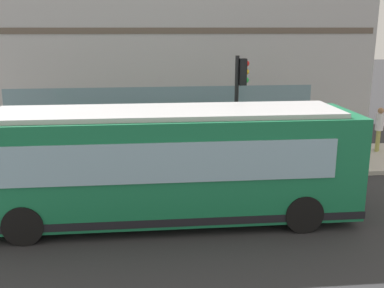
% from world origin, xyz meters
% --- Properties ---
extents(ground, '(120.00, 120.00, 0.00)m').
position_xyz_m(ground, '(0.00, 0.00, 0.00)').
color(ground, '#2D2D30').
extents(sidewalk_curb, '(3.85, 40.00, 0.15)m').
position_xyz_m(sidewalk_curb, '(4.52, 0.00, 0.07)').
color(sidewalk_curb, '#B2ADA3').
rests_on(sidewalk_curb, ground).
extents(building_corner, '(8.66, 17.98, 9.12)m').
position_xyz_m(building_corner, '(10.75, 0.00, 4.55)').
color(building_corner, '#A8A8AD').
rests_on(building_corner, ground).
extents(city_bus_nearside, '(2.70, 10.07, 3.07)m').
position_xyz_m(city_bus_nearside, '(-0.38, 0.19, 1.55)').
color(city_bus_nearside, '#197247').
rests_on(city_bus_nearside, ground).
extents(traffic_light_near_corner, '(0.32, 0.49, 4.08)m').
position_xyz_m(traffic_light_near_corner, '(3.25, -2.54, 2.99)').
color(traffic_light_near_corner, black).
rests_on(traffic_light_near_corner, sidewalk_curb).
extents(fire_hydrant, '(0.35, 0.35, 0.74)m').
position_xyz_m(fire_hydrant, '(4.73, -4.49, 0.51)').
color(fire_hydrant, gold).
rests_on(fire_hydrant, sidewalk_curb).
extents(pedestrian_near_building_entrance, '(0.32, 0.32, 1.58)m').
position_xyz_m(pedestrian_near_building_entrance, '(4.22, 3.19, 1.05)').
color(pedestrian_near_building_entrance, '#8C3F8C').
rests_on(pedestrian_near_building_entrance, sidewalk_curb).
extents(pedestrian_by_light_pole, '(0.32, 0.32, 1.83)m').
position_xyz_m(pedestrian_by_light_pole, '(5.23, -8.85, 1.21)').
color(pedestrian_by_light_pole, '#99994C').
rests_on(pedestrian_by_light_pole, sidewalk_curb).
extents(pedestrian_walking_along_curb, '(0.32, 0.32, 1.55)m').
position_xyz_m(pedestrian_walking_along_curb, '(4.52, 1.41, 1.03)').
color(pedestrian_walking_along_curb, silver).
rests_on(pedestrian_walking_along_curb, sidewalk_curb).
extents(newspaper_vending_box, '(0.44, 0.42, 0.90)m').
position_xyz_m(newspaper_vending_box, '(3.39, -6.18, 0.60)').
color(newspaper_vending_box, '#197233').
rests_on(newspaper_vending_box, sidewalk_curb).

